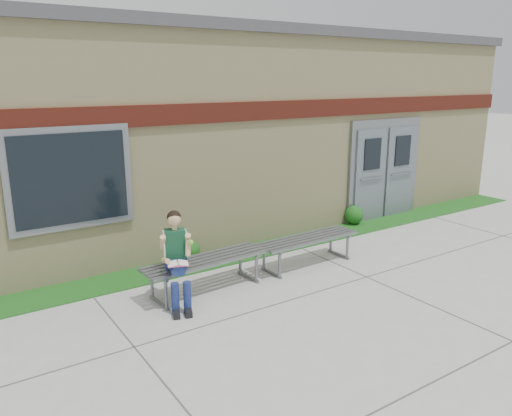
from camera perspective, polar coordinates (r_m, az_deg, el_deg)
ground at (r=7.56m, az=9.92°, el=-10.62°), size 80.00×80.00×0.00m
grass_strip at (r=9.45m, az=-0.98°, el=-5.07°), size 16.00×0.80×0.02m
school_building at (r=11.93m, az=-9.97°, el=9.17°), size 16.20×6.22×4.20m
bench_left at (r=7.73m, az=-5.74°, el=-6.62°), size 2.04×0.69×0.52m
bench_right at (r=8.79m, az=5.87°, el=-4.07°), size 1.96×0.59×0.50m
girl at (r=7.21m, az=-9.05°, el=-5.42°), size 0.54×0.82×1.38m
shrub_mid at (r=9.11m, az=-7.47°, el=-4.79°), size 0.33×0.33×0.33m
shrub_east at (r=11.38m, az=11.13°, el=-0.76°), size 0.42×0.42×0.42m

